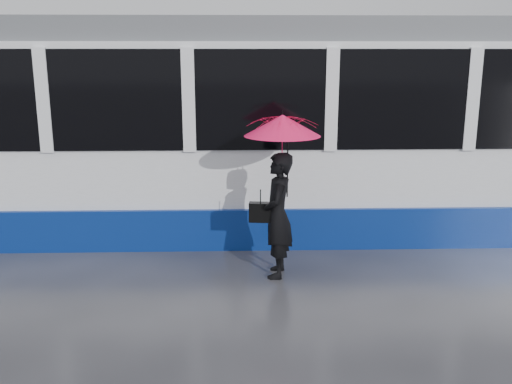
{
  "coord_description": "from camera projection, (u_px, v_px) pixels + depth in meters",
  "views": [
    {
      "loc": [
        0.2,
        -6.75,
        2.85
      ],
      "look_at": [
        0.42,
        0.39,
        1.1
      ],
      "focal_mm": 40.0,
      "sensor_mm": 36.0,
      "label": 1
    }
  ],
  "objects": [
    {
      "name": "umbrella",
      "position": [
        282.0,
        140.0,
        7.09
      ],
      "size": [
        1.06,
        1.06,
        1.1
      ],
      "rotation": [
        0.0,
        0.0,
        -0.12
      ],
      "color": "#EE144A",
      "rests_on": "ground"
    },
    {
      "name": "woman",
      "position": [
        278.0,
        215.0,
        7.32
      ],
      "size": [
        0.46,
        0.64,
        1.63
      ],
      "primitive_type": "imported",
      "rotation": [
        0.0,
        0.0,
        -1.69
      ],
      "color": "black",
      "rests_on": "ground"
    },
    {
      "name": "rails",
      "position": [
        227.0,
        225.0,
        9.65
      ],
      "size": [
        34.0,
        1.51,
        0.02
      ],
      "color": "#3F3D38",
      "rests_on": "ground"
    },
    {
      "name": "ground",
      "position": [
        224.0,
        284.0,
        7.22
      ],
      "size": [
        90.0,
        90.0,
        0.0
      ],
      "primitive_type": "plane",
      "color": "#27272C",
      "rests_on": "ground"
    },
    {
      "name": "handbag",
      "position": [
        260.0,
        212.0,
        7.32
      ],
      "size": [
        0.3,
        0.16,
        0.43
      ],
      "rotation": [
        0.0,
        0.0,
        -0.12
      ],
      "color": "black",
      "rests_on": "ground"
    }
  ]
}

